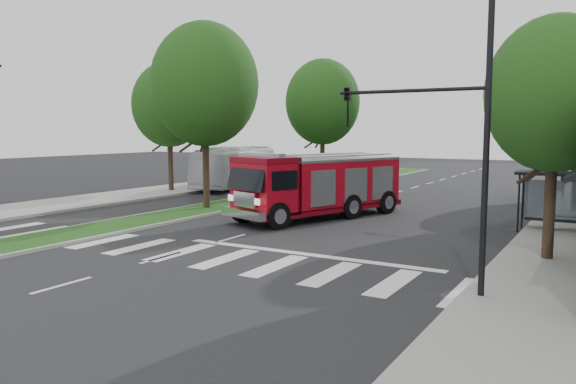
# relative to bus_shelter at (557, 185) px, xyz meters

# --- Properties ---
(ground) EXTENTS (140.00, 140.00, 0.00)m
(ground) POSITION_rel_bus_shelter_xyz_m (-11.20, -8.15, -2.04)
(ground) COLOR black
(ground) RESTS_ON ground
(sidewalk_left) EXTENTS (5.00, 80.00, 0.15)m
(sidewalk_left) POSITION_rel_bus_shelter_xyz_m (-25.70, 1.85, -1.96)
(sidewalk_left) COLOR gray
(sidewalk_left) RESTS_ON ground
(median) EXTENTS (3.00, 50.00, 0.15)m
(median) POSITION_rel_bus_shelter_xyz_m (-17.20, 9.85, -1.96)
(median) COLOR gray
(median) RESTS_ON ground
(bus_shelter) EXTENTS (3.20, 1.60, 2.61)m
(bus_shelter) POSITION_rel_bus_shelter_xyz_m (0.00, 0.00, 0.00)
(bus_shelter) COLOR black
(bus_shelter) RESTS_ON ground
(tree_right_near) EXTENTS (4.40, 4.40, 8.05)m
(tree_right_near) POSITION_rel_bus_shelter_xyz_m (0.30, -6.15, 3.47)
(tree_right_near) COLOR black
(tree_right_near) RESTS_ON ground
(tree_median_near) EXTENTS (5.80, 5.80, 10.16)m
(tree_median_near) POSITION_rel_bus_shelter_xyz_m (-17.20, -2.15, 4.77)
(tree_median_near) COLOR black
(tree_median_near) RESTS_ON ground
(tree_median_far) EXTENTS (5.60, 5.60, 9.72)m
(tree_median_far) POSITION_rel_bus_shelter_xyz_m (-17.20, 11.85, 4.45)
(tree_median_far) COLOR black
(tree_median_far) RESTS_ON ground
(tree_left_mid) EXTENTS (5.20, 5.20, 9.16)m
(tree_left_mid) POSITION_rel_bus_shelter_xyz_m (-25.20, 3.85, 4.12)
(tree_left_mid) COLOR black
(tree_left_mid) RESTS_ON ground
(streetlight_right_near) EXTENTS (4.08, 0.22, 8.00)m
(streetlight_right_near) POSITION_rel_bus_shelter_xyz_m (-1.59, -11.65, 2.63)
(streetlight_right_near) COLOR black
(streetlight_right_near) RESTS_ON ground
(streetlight_right_far) EXTENTS (2.11, 0.20, 8.00)m
(streetlight_right_far) POSITION_rel_bus_shelter_xyz_m (-0.85, 11.85, 2.44)
(streetlight_right_far) COLOR black
(streetlight_right_far) RESTS_ON ground
(fire_engine) EXTENTS (5.86, 10.04, 3.34)m
(fire_engine) POSITION_rel_bus_shelter_xyz_m (-10.63, -1.47, -0.44)
(fire_engine) COLOR #67050F
(fire_engine) RESTS_ON ground
(city_bus) EXTENTS (5.21, 11.53, 3.13)m
(city_bus) POSITION_rel_bus_shelter_xyz_m (-23.20, 8.96, -0.47)
(city_bus) COLOR silver
(city_bus) RESTS_ON ground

